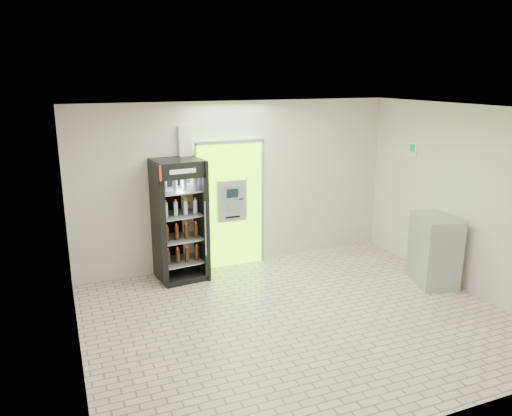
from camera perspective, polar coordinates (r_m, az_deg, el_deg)
ground at (r=7.48m, az=4.89°, el=-12.44°), size 6.00×6.00×0.00m
room_shell at (r=6.83m, az=5.23°, el=1.41°), size 6.00×6.00×6.00m
atm_assembly at (r=9.07m, az=-3.03°, el=0.50°), size 1.30×0.24×2.33m
pillar at (r=8.85m, az=-7.88°, el=0.88°), size 0.22×0.11×2.60m
beverage_cooler at (r=8.60m, az=-8.72°, el=-1.64°), size 0.86×0.80×2.09m
steel_cabinet at (r=8.93m, az=19.70°, el=-4.54°), size 0.84×1.02×1.17m
exit_sign at (r=9.57m, az=17.47°, el=6.40°), size 0.02×0.22×0.26m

